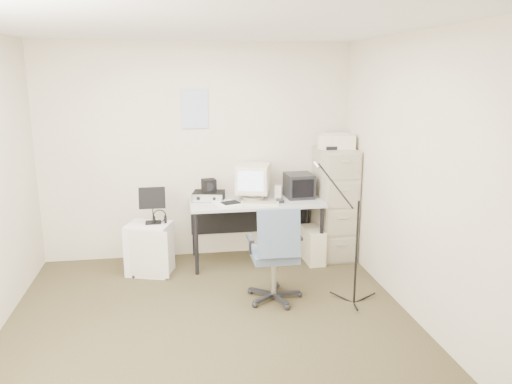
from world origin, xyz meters
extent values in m
cube|color=#322E1B|center=(0.00, 0.00, -0.01)|extent=(3.60, 3.60, 0.01)
cube|color=white|center=(0.00, 0.00, 2.50)|extent=(3.60, 3.60, 0.01)
cube|color=beige|center=(0.00, 1.80, 1.25)|extent=(3.60, 0.02, 2.50)
cube|color=beige|center=(0.00, -1.80, 1.25)|extent=(3.60, 0.02, 2.50)
cube|color=beige|center=(1.80, 0.00, 1.25)|extent=(0.02, 3.60, 2.50)
cube|color=white|center=(-0.02, 1.79, 1.75)|extent=(0.30, 0.02, 0.44)
cube|color=#9D947C|center=(1.58, 1.48, 0.65)|extent=(0.40, 0.60, 1.30)
cube|color=beige|center=(1.58, 1.51, 1.38)|extent=(0.46, 0.36, 0.16)
cube|color=#BABAB4|center=(0.63, 1.45, 0.36)|extent=(1.50, 0.70, 0.73)
cube|color=beige|center=(0.61, 1.55, 0.93)|extent=(0.46, 0.47, 0.40)
cube|color=black|center=(1.15, 1.52, 0.87)|extent=(0.32, 0.34, 0.28)
cube|color=beige|center=(0.91, 1.52, 0.80)|extent=(0.10, 0.10, 0.15)
cube|color=beige|center=(0.64, 1.26, 0.74)|extent=(0.44, 0.24, 0.02)
cube|color=black|center=(0.89, 1.32, 0.75)|extent=(0.07, 0.12, 0.03)
cube|color=black|center=(0.10, 1.55, 0.78)|extent=(0.39, 0.32, 0.10)
cube|color=black|center=(0.10, 1.54, 0.90)|extent=(0.17, 0.16, 0.15)
cube|color=white|center=(0.28, 1.30, 0.74)|extent=(0.32, 0.37, 0.02)
cube|color=beige|center=(1.28, 1.33, 0.20)|extent=(0.20, 0.43, 0.40)
cube|color=slate|center=(0.64, 0.41, 0.48)|extent=(0.56, 0.56, 0.96)
cube|color=white|center=(-0.58, 1.28, 0.28)|extent=(0.54, 0.48, 0.56)
cube|color=black|center=(-0.52, 1.31, 0.76)|extent=(0.30, 0.20, 0.41)
torus|color=black|center=(-0.45, 1.29, 0.61)|extent=(0.20, 0.20, 0.03)
cylinder|color=black|center=(1.38, 0.21, 0.66)|extent=(0.03, 0.03, 1.32)
camera|label=1|loc=(-0.27, -3.99, 2.15)|focal=35.00mm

